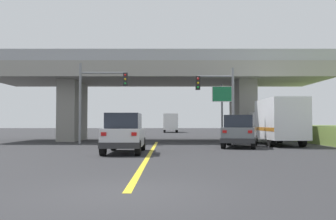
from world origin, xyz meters
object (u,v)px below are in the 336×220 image
(traffic_signal_farside, at_px, (96,92))
(highway_sign, at_px, (222,100))
(box_truck, at_px, (278,121))
(traffic_signal_nearside, at_px, (221,96))
(semi_truck_distant, at_px, (171,123))
(suv_crossing, at_px, (240,131))
(suv_lead, at_px, (125,133))

(traffic_signal_farside, height_order, highway_sign, traffic_signal_farside)
(box_truck, xyz_separation_m, highway_sign, (-3.38, 3.21, 1.71))
(box_truck, bearing_deg, traffic_signal_nearside, 177.83)
(traffic_signal_farside, xyz_separation_m, semi_truck_distant, (5.65, 34.20, -2.15))
(suv_crossing, relative_size, traffic_signal_nearside, 0.89)
(traffic_signal_nearside, xyz_separation_m, semi_truck_distant, (-3.24, 34.97, -1.85))
(suv_lead, distance_m, suv_crossing, 8.11)
(highway_sign, bearing_deg, traffic_signal_nearside, -100.71)
(suv_crossing, bearing_deg, traffic_signal_nearside, 124.50)
(suv_crossing, bearing_deg, box_truck, 52.20)
(suv_lead, bearing_deg, box_truck, 34.49)
(suv_crossing, bearing_deg, highway_sign, 108.16)
(suv_lead, relative_size, semi_truck_distant, 0.70)
(box_truck, relative_size, semi_truck_distant, 1.10)
(traffic_signal_nearside, bearing_deg, suv_lead, -130.44)
(traffic_signal_farside, distance_m, highway_sign, 9.75)
(traffic_signal_nearside, relative_size, highway_sign, 1.18)
(suv_lead, xyz_separation_m, highway_sign, (6.48, 9.99, 2.35))
(suv_crossing, relative_size, traffic_signal_farside, 0.82)
(box_truck, xyz_separation_m, traffic_signal_farside, (-12.85, 0.92, 2.10))
(traffic_signal_farside, xyz_separation_m, highway_sign, (9.47, 2.29, -0.39))
(traffic_signal_nearside, relative_size, semi_truck_distant, 0.85)
(suv_crossing, xyz_separation_m, traffic_signal_nearside, (-0.88, 2.48, 2.44))
(suv_lead, height_order, semi_truck_distant, semi_truck_distant)
(box_truck, distance_m, semi_truck_distant, 35.85)
(traffic_signal_nearside, height_order, semi_truck_distant, traffic_signal_nearside)
(highway_sign, xyz_separation_m, semi_truck_distant, (-3.82, 31.91, -1.76))
(suv_lead, relative_size, box_truck, 0.64)
(traffic_signal_farside, bearing_deg, suv_lead, -68.81)
(suv_lead, relative_size, highway_sign, 0.98)
(suv_crossing, relative_size, box_truck, 0.69)
(box_truck, bearing_deg, suv_lead, -145.51)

